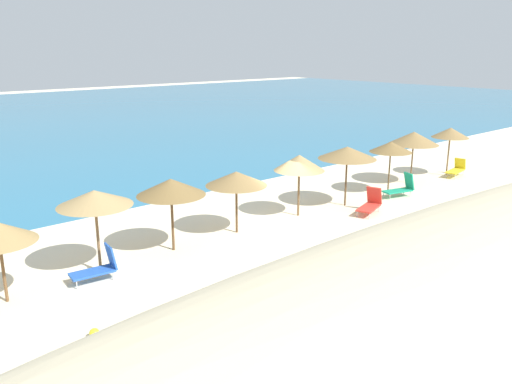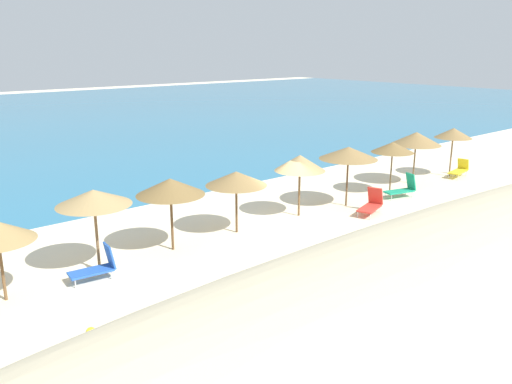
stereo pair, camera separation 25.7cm
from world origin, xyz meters
name	(u,v)px [view 2 (the right image)]	position (x,y,z in m)	size (l,w,h in m)	color
ground_plane	(287,228)	(0.00, 0.00, 0.00)	(160.00, 160.00, 0.00)	beige
sea_water	(3,123)	(0.00, 40.88, 0.00)	(160.00, 68.49, 0.01)	teal
beach_umbrella_2	(94,198)	(-7.71, 0.94, 2.53)	(2.43, 2.43, 2.79)	brown
beach_umbrella_3	(170,187)	(-4.85, 0.96, 2.39)	(2.48, 2.48, 2.70)	brown
beach_umbrella_4	(236,179)	(-1.90, 0.92, 2.23)	(2.44, 2.44, 2.52)	brown
beach_umbrella_5	(300,163)	(1.54, 0.85, 2.39)	(2.21, 2.21, 2.74)	brown
beach_umbrella_6	(348,153)	(4.30, 0.49, 2.53)	(2.69, 2.69, 2.81)	brown
beach_umbrella_7	(393,147)	(7.65, 0.46, 2.39)	(2.12, 2.12, 2.66)	brown
beach_umbrella_8	(416,138)	(10.31, 0.88, 2.49)	(2.66, 2.66, 2.84)	brown
beach_umbrella_9	(453,133)	(13.44, 0.51, 2.50)	(2.07, 2.07, 2.79)	brown
lounge_chair_0	(403,188)	(7.58, -0.36, 0.46)	(1.70, 0.99, 1.18)	#199972
lounge_chair_1	(459,170)	(13.72, 0.08, 0.41)	(1.72, 0.88, 0.98)	yellow
lounge_chair_2	(371,204)	(4.21, -1.04, 0.45)	(1.68, 1.10, 1.14)	red
lounge_chair_4	(97,266)	(-8.05, 0.30, 0.44)	(1.48, 0.78, 1.11)	blue
beach_ball	(91,332)	(-9.66, -2.91, 0.13)	(0.27, 0.27, 0.27)	yellow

